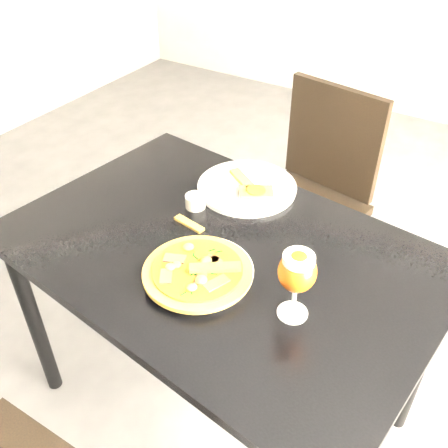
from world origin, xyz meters
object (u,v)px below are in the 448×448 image
Objects in this scene: pizza at (198,271)px; dining_table at (220,271)px; beer_glass at (297,272)px; chair_far at (310,195)px.

dining_table is at bearing 97.83° from pizza.
dining_table is at bearing 157.34° from beer_glass.
chair_far is 4.97× the size of beer_glass.
chair_far is 0.95m from beer_glass.
chair_far is 3.28× the size of pizza.
pizza is 1.52× the size of beer_glass.
dining_table is 0.72m from chair_far.
beer_glass is (0.28, -0.12, 0.22)m from dining_table.
chair_far is (-0.02, 0.71, -0.15)m from dining_table.
pizza is at bearing -176.59° from beer_glass.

